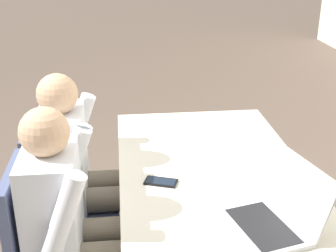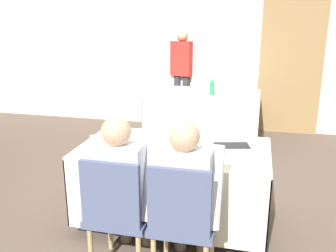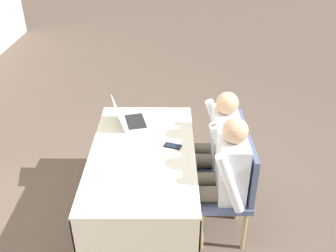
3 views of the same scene
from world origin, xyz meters
name	(u,v)px [view 2 (image 2 of 3)]	position (x,y,z in m)	size (l,w,h in m)	color
ground_plane	(174,222)	(0.00, 0.00, 0.00)	(24.00, 24.00, 0.00)	brown
wall_back	(217,45)	(0.00, 3.13, 1.35)	(12.00, 0.06, 2.70)	beige
curtain_panel	(292,48)	(1.13, 3.07, 1.33)	(0.93, 0.04, 2.65)	olive
conference_table_near	(174,165)	(0.00, 0.00, 0.55)	(1.60, 0.90, 0.72)	silver
conference_table_far	(203,104)	(-0.10, 2.35, 0.55)	(1.60, 0.90, 0.72)	silver
laptop	(231,141)	(0.47, 0.14, 0.77)	(0.40, 0.40, 0.25)	#B7B7BC
cell_phone	(176,158)	(0.07, -0.26, 0.73)	(0.12, 0.16, 0.01)	black
paper_beside_laptop	(105,152)	(-0.53, -0.25, 0.72)	(0.31, 0.35, 0.00)	white
water_bottle	(212,87)	(0.04, 2.26, 0.84)	(0.07, 0.07, 0.25)	#288456
chair_near_left	(118,210)	(-0.23, -0.75, 0.50)	(0.44, 0.44, 0.91)	tan
chair_near_right	(182,218)	(0.23, -0.75, 0.50)	(0.44, 0.44, 0.91)	tan
person_checkered_shirt	(122,183)	(-0.23, -0.65, 0.66)	(0.50, 0.52, 1.17)	#665B4C
person_white_shirt	(186,190)	(0.23, -0.65, 0.66)	(0.50, 0.52, 1.17)	#665B4C
person_red_shirt	(182,71)	(-0.56, 3.10, 0.91)	(0.38, 0.28, 1.59)	#33333D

